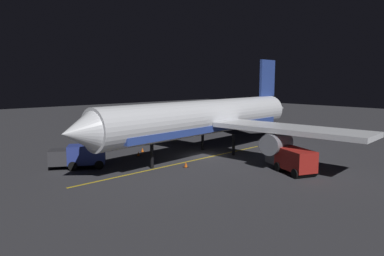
{
  "coord_description": "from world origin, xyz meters",
  "views": [
    {
      "loc": [
        -29.52,
        28.91,
        8.92
      ],
      "look_at": [
        0.0,
        2.0,
        3.5
      ],
      "focal_mm": 33.11,
      "sensor_mm": 36.0,
      "label": 1
    }
  ],
  "objects_px": {
    "traffic_cone_under_wing": "(101,164)",
    "traffic_cone_near_right": "(142,150)",
    "airliner": "(208,119)",
    "traffic_cone_near_left": "(138,154)",
    "baggage_truck": "(80,156)",
    "ground_crew_worker": "(82,158)",
    "catering_truck": "(292,160)",
    "traffic_cone_far": "(186,165)"
  },
  "relations": [
    {
      "from": "catering_truck",
      "to": "traffic_cone_under_wing",
      "type": "distance_m",
      "value": 19.38
    },
    {
      "from": "baggage_truck",
      "to": "traffic_cone_near_left",
      "type": "bearing_deg",
      "value": -83.74
    },
    {
      "from": "traffic_cone_under_wing",
      "to": "baggage_truck",
      "type": "bearing_deg",
      "value": 68.99
    },
    {
      "from": "baggage_truck",
      "to": "traffic_cone_near_left",
      "type": "xyz_separation_m",
      "value": [
        0.83,
        -7.59,
        -0.95
      ]
    },
    {
      "from": "catering_truck",
      "to": "traffic_cone_under_wing",
      "type": "xyz_separation_m",
      "value": [
        14.78,
        12.49,
        -0.99
      ]
    },
    {
      "from": "baggage_truck",
      "to": "ground_crew_worker",
      "type": "relative_size",
      "value": 3.28
    },
    {
      "from": "traffic_cone_under_wing",
      "to": "traffic_cone_far",
      "type": "relative_size",
      "value": 1.0
    },
    {
      "from": "traffic_cone_far",
      "to": "traffic_cone_under_wing",
      "type": "bearing_deg",
      "value": 44.39
    },
    {
      "from": "catering_truck",
      "to": "airliner",
      "type": "bearing_deg",
      "value": 1.4
    },
    {
      "from": "ground_crew_worker",
      "to": "traffic_cone_near_left",
      "type": "relative_size",
      "value": 3.16
    },
    {
      "from": "catering_truck",
      "to": "ground_crew_worker",
      "type": "distance_m",
      "value": 21.31
    },
    {
      "from": "ground_crew_worker",
      "to": "traffic_cone_near_right",
      "type": "bearing_deg",
      "value": -78.61
    },
    {
      "from": "traffic_cone_under_wing",
      "to": "traffic_cone_far",
      "type": "xyz_separation_m",
      "value": [
        -6.36,
        -6.22,
        0.0
      ]
    },
    {
      "from": "traffic_cone_near_right",
      "to": "traffic_cone_near_left",
      "type": "bearing_deg",
      "value": 133.52
    },
    {
      "from": "baggage_truck",
      "to": "ground_crew_worker",
      "type": "xyz_separation_m",
      "value": [
        0.65,
        -0.5,
        -0.32
      ]
    },
    {
      "from": "traffic_cone_near_right",
      "to": "traffic_cone_under_wing",
      "type": "height_order",
      "value": "same"
    },
    {
      "from": "airliner",
      "to": "traffic_cone_near_right",
      "type": "relative_size",
      "value": 67.74
    },
    {
      "from": "catering_truck",
      "to": "traffic_cone_near_right",
      "type": "distance_m",
      "value": 18.67
    },
    {
      "from": "ground_crew_worker",
      "to": "traffic_cone_far",
      "type": "bearing_deg",
      "value": -135.44
    },
    {
      "from": "airliner",
      "to": "catering_truck",
      "type": "height_order",
      "value": "airliner"
    },
    {
      "from": "catering_truck",
      "to": "traffic_cone_under_wing",
      "type": "bearing_deg",
      "value": 40.19
    },
    {
      "from": "catering_truck",
      "to": "ground_crew_worker",
      "type": "xyz_separation_m",
      "value": [
        16.16,
        13.88,
        -0.35
      ]
    },
    {
      "from": "traffic_cone_near_right",
      "to": "traffic_cone_far",
      "type": "xyz_separation_m",
      "value": [
        -9.5,
        1.13,
        0.0
      ]
    },
    {
      "from": "baggage_truck",
      "to": "catering_truck",
      "type": "distance_m",
      "value": 21.15
    },
    {
      "from": "baggage_truck",
      "to": "catering_truck",
      "type": "xyz_separation_m",
      "value": [
        -15.51,
        -14.38,
        0.03
      ]
    },
    {
      "from": "ground_crew_worker",
      "to": "traffic_cone_under_wing",
      "type": "bearing_deg",
      "value": -134.65
    },
    {
      "from": "traffic_cone_under_wing",
      "to": "traffic_cone_near_right",
      "type": "bearing_deg",
      "value": -66.88
    },
    {
      "from": "airliner",
      "to": "traffic_cone_near_left",
      "type": "height_order",
      "value": "airliner"
    },
    {
      "from": "airliner",
      "to": "ground_crew_worker",
      "type": "bearing_deg",
      "value": 70.2
    },
    {
      "from": "ground_crew_worker",
      "to": "traffic_cone_under_wing",
      "type": "distance_m",
      "value": 2.06
    },
    {
      "from": "baggage_truck",
      "to": "traffic_cone_near_left",
      "type": "relative_size",
      "value": 10.39
    },
    {
      "from": "traffic_cone_near_left",
      "to": "ground_crew_worker",
      "type": "bearing_deg",
      "value": 91.48
    },
    {
      "from": "catering_truck",
      "to": "traffic_cone_far",
      "type": "distance_m",
      "value": 10.55
    },
    {
      "from": "traffic_cone_under_wing",
      "to": "traffic_cone_near_left",
      "type": "bearing_deg",
      "value": -74.67
    },
    {
      "from": "airliner",
      "to": "traffic_cone_near_left",
      "type": "relative_size",
      "value": 67.74
    },
    {
      "from": "traffic_cone_near_left",
      "to": "traffic_cone_far",
      "type": "height_order",
      "value": "same"
    },
    {
      "from": "baggage_truck",
      "to": "traffic_cone_far",
      "type": "distance_m",
      "value": 10.82
    },
    {
      "from": "traffic_cone_near_left",
      "to": "traffic_cone_near_right",
      "type": "distance_m",
      "value": 2.3
    },
    {
      "from": "catering_truck",
      "to": "traffic_cone_near_left",
      "type": "relative_size",
      "value": 11.21
    },
    {
      "from": "traffic_cone_near_left",
      "to": "baggage_truck",
      "type": "bearing_deg",
      "value": 96.26
    },
    {
      "from": "airliner",
      "to": "traffic_cone_near_right",
      "type": "distance_m",
      "value": 9.22
    },
    {
      "from": "traffic_cone_far",
      "to": "baggage_truck",
      "type": "bearing_deg",
      "value": 48.89
    }
  ]
}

